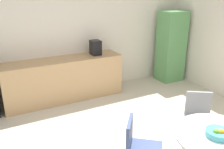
# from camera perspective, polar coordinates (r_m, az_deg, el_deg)

# --- Properties ---
(wall_back) EXTENTS (6.00, 0.10, 2.60)m
(wall_back) POSITION_cam_1_polar(r_m,az_deg,el_deg) (5.36, -10.61, 9.02)
(wall_back) COLOR silver
(wall_back) RESTS_ON ground_plane
(counter_block) EXTENTS (2.48, 0.60, 0.90)m
(counter_block) POSITION_cam_1_polar(r_m,az_deg,el_deg) (5.20, -11.31, -1.12)
(counter_block) COLOR tan
(counter_block) RESTS_ON ground_plane
(locker_cabinet) EXTENTS (0.60, 0.50, 1.77)m
(locker_cabinet) POSITION_cam_1_polar(r_m,az_deg,el_deg) (6.29, 13.88, 6.49)
(locker_cabinet) COLOR #599959
(locker_cabinet) RESTS_ON ground_plane
(round_table) EXTENTS (1.00, 1.00, 0.75)m
(round_table) POSITION_cam_1_polar(r_m,az_deg,el_deg) (3.06, 24.11, -15.62)
(round_table) COLOR silver
(round_table) RESTS_ON ground_plane
(chair_navy) EXTENTS (0.59, 0.59, 0.83)m
(chair_navy) POSITION_cam_1_polar(r_m,az_deg,el_deg) (3.01, 5.95, -16.03)
(chair_navy) COLOR silver
(chair_navy) RESTS_ON ground_plane
(chair_gray) EXTENTS (0.58, 0.58, 0.83)m
(chair_gray) POSITION_cam_1_polar(r_m,az_deg,el_deg) (3.85, 19.99, -8.66)
(chair_gray) COLOR silver
(chair_gray) RESTS_ON ground_plane
(fruit_bowl) EXTENTS (0.27, 0.27, 0.11)m
(fruit_bowl) POSITION_cam_1_polar(r_m,az_deg,el_deg) (2.93, 23.98, -12.67)
(fruit_bowl) COLOR teal
(fruit_bowl) RESTS_ON round_table
(mug_white) EXTENTS (0.13, 0.08, 0.09)m
(mug_white) POSITION_cam_1_polar(r_m,az_deg,el_deg) (5.38, -3.43, 5.53)
(mug_white) COLOR white
(mug_white) RESTS_ON counter_block
(coffee_maker) EXTENTS (0.20, 0.24, 0.32)m
(coffee_maker) POSITION_cam_1_polar(r_m,az_deg,el_deg) (5.26, -3.95, 6.42)
(coffee_maker) COLOR black
(coffee_maker) RESTS_ON counter_block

